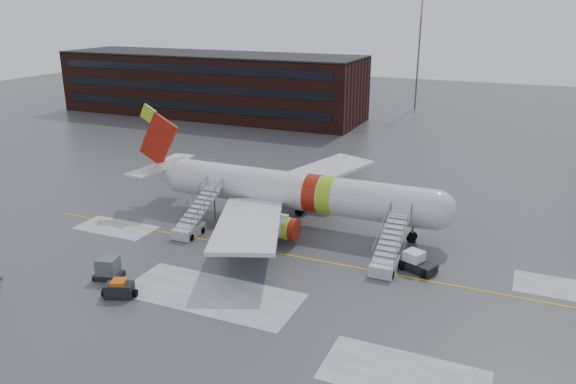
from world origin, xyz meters
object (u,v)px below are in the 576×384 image
at_px(airstair_aft, 193,223).
at_px(uld_container, 108,269).
at_px(airliner, 287,191).
at_px(pushback_tug, 417,263).
at_px(baggage_tractor, 119,290).
at_px(airstair_fwd, 387,257).

height_order(airstair_aft, uld_container, airstair_aft).
xyz_separation_m(airliner, pushback_tug, (14.58, -5.94, -2.69)).
distance_m(uld_container, baggage_tractor, 3.61).
distance_m(airstair_fwd, uld_container, 23.32).
xyz_separation_m(airliner, airstair_fwd, (12.14, -6.54, -2.35)).
xyz_separation_m(pushback_tug, baggage_tractor, (-20.14, -13.69, -0.13)).
relative_size(airliner, uld_container, 13.83).
height_order(airstair_fwd, baggage_tractor, airstair_fwd).
bearing_deg(airstair_fwd, airliner, 151.70).
height_order(uld_container, baggage_tractor, uld_container).
bearing_deg(baggage_tractor, pushback_tug, 34.21).
distance_m(airstair_fwd, airstair_aft, 19.45).
bearing_deg(airstair_fwd, airstair_aft, 180.00).
bearing_deg(pushback_tug, airstair_fwd, -166.24).
distance_m(pushback_tug, baggage_tractor, 24.35).
relative_size(airliner, baggage_tractor, 12.20).
bearing_deg(baggage_tractor, airliner, 74.18).
distance_m(airstair_aft, uld_container, 11.00).
distance_m(airstair_aft, pushback_tug, 21.90).
bearing_deg(airstair_fwd, uld_container, -152.01).
xyz_separation_m(airstair_fwd, uld_container, (-20.59, -10.94, -0.22)).
relative_size(airstair_fwd, pushback_tug, 2.36).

